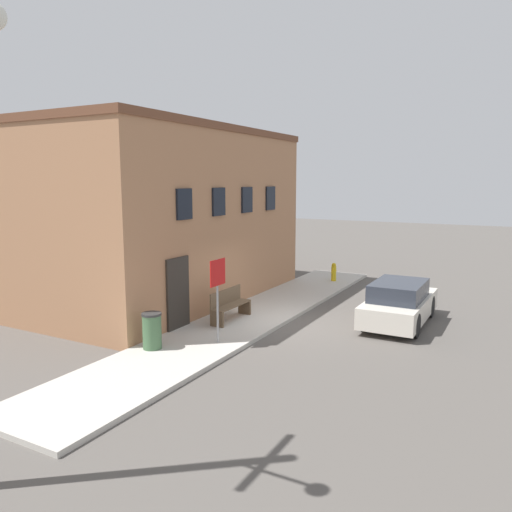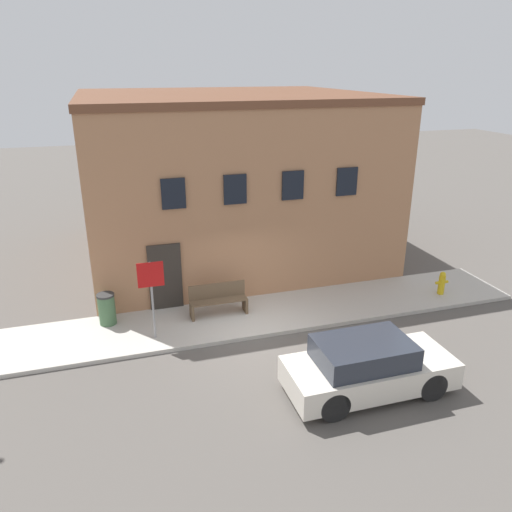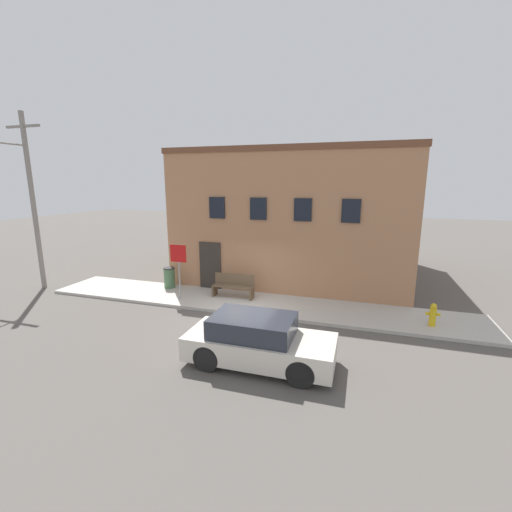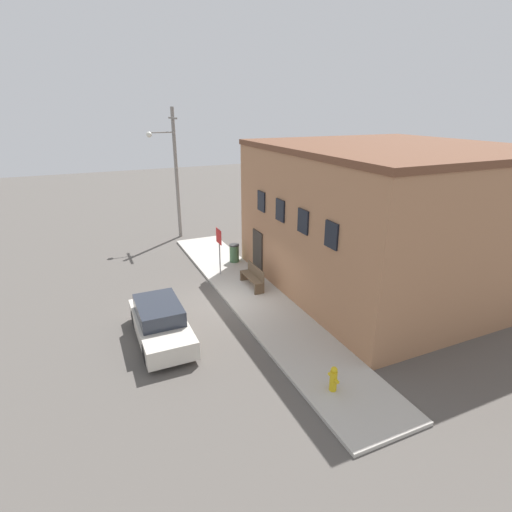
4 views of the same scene
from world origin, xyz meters
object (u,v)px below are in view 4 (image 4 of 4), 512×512
object	(u,v)px
stop_sign	(219,243)
utility_pole	(174,168)
parked_car	(161,323)
bench	(253,277)
fire_hydrant	(333,379)
trash_bin	(234,253)

from	to	relation	value
stop_sign	utility_pole	distance (m)	7.46
parked_car	bench	bearing A→B (deg)	118.27
fire_hydrant	utility_pole	bearing A→B (deg)	-178.46
trash_bin	stop_sign	bearing A→B (deg)	-44.84
stop_sign	trash_bin	xyz separation A→B (m)	(-1.23, 1.22, -1.11)
utility_pole	parked_car	xyz separation A→B (m)	(11.47, -3.42, -3.60)
fire_hydrant	stop_sign	xyz separation A→B (m)	(-9.32, -0.12, 1.19)
trash_bin	utility_pole	xyz separation A→B (m)	(-5.77, -1.54, 3.66)
fire_hydrant	bench	size ratio (longest dim) A/B	0.45
parked_car	stop_sign	bearing A→B (deg)	140.08
bench	parked_car	distance (m)	5.24
bench	parked_car	world-z (taller)	parked_car
trash_bin	utility_pole	distance (m)	7.01
bench	stop_sign	bearing A→B (deg)	-156.38
fire_hydrant	stop_sign	world-z (taller)	stop_sign
parked_car	fire_hydrant	bearing A→B (deg)	38.50
bench	trash_bin	bearing A→B (deg)	173.81
stop_sign	bench	xyz separation A→B (m)	(1.99, 0.87, -1.10)
fire_hydrant	bench	bearing A→B (deg)	174.17
utility_pole	parked_car	distance (m)	12.50
utility_pole	stop_sign	bearing A→B (deg)	2.60
fire_hydrant	bench	distance (m)	7.37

